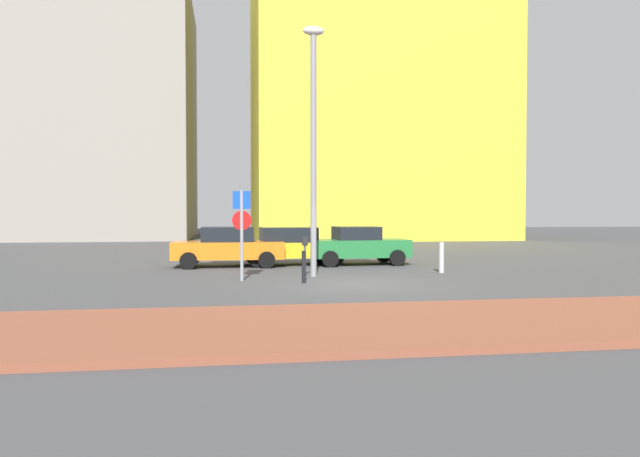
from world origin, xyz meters
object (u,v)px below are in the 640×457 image
parked_car_green (358,245)px  street_lamp (313,133)px  traffic_bollard_near (304,267)px  parked_car_orange (228,246)px  parking_meter (305,251)px  parked_car_yellow (292,246)px  parking_sign_post (242,224)px  traffic_bollard_mid (442,258)px

parked_car_green → street_lamp: size_ratio=0.50×
street_lamp → traffic_bollard_near: street_lamp is taller
parked_car_orange → parking_meter: (2.49, -4.01, 0.07)m
parked_car_green → street_lamp: bearing=-120.7°
parking_meter → traffic_bollard_near: 1.72m
parked_car_yellow → parked_car_green: size_ratio=1.13×
parking_sign_post → traffic_bollard_mid: size_ratio=2.62×
parked_car_green → traffic_bollard_near: parked_car_green is taller
parking_sign_post → parked_car_yellow: bearing=67.9°
parked_car_yellow → parking_sign_post: bearing=-112.1°
parked_car_yellow → traffic_bollard_mid: 6.22m
traffic_bollard_mid → parked_car_yellow: bearing=141.4°
street_lamp → traffic_bollard_near: 4.62m
parked_car_orange → parking_meter: 4.72m
traffic_bollard_near → parked_car_orange: bearing=111.5°
street_lamp → traffic_bollard_near: size_ratio=8.44×
parked_car_orange → traffic_bollard_mid: bearing=-25.2°
parked_car_green → parking_meter: size_ratio=3.11×
traffic_bollard_mid → parking_sign_post: bearing=-169.0°
parked_car_orange → parking_sign_post: 4.95m
parking_meter → traffic_bollard_mid: bearing=6.2°
parked_car_orange → parked_car_green: 5.18m
traffic_bollard_near → parked_car_yellow: bearing=87.2°
parked_car_yellow → traffic_bollard_near: 6.09m
parked_car_orange → street_lamp: bearing=-54.9°
parked_car_green → parking_meter: (-2.69, -4.10, 0.08)m
parked_car_yellow → traffic_bollard_mid: (4.86, -3.88, -0.24)m
parked_car_orange → traffic_bollard_mid: size_ratio=4.03×
street_lamp → parking_sign_post: bearing=-159.6°
parked_car_yellow → parking_sign_post: parking_sign_post is taller
parked_car_orange → parked_car_green: (5.18, 0.08, -0.01)m
parked_car_green → street_lamp: 6.14m
traffic_bollard_mid → parking_meter: bearing=-173.8°
parking_meter → street_lamp: 3.90m
street_lamp → traffic_bollard_near: (-0.55, -1.72, -4.26)m
parking_sign_post → parking_meter: parking_sign_post is taller
parking_meter → parked_car_yellow: bearing=89.4°
parked_car_orange → traffic_bollard_mid: 8.17m
parking_meter → street_lamp: (0.29, 0.06, 3.89)m
parked_car_orange → parking_meter: size_ratio=3.27×
street_lamp → traffic_bollard_near: bearing=-107.7°
parking_meter → parking_sign_post: bearing=-158.4°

